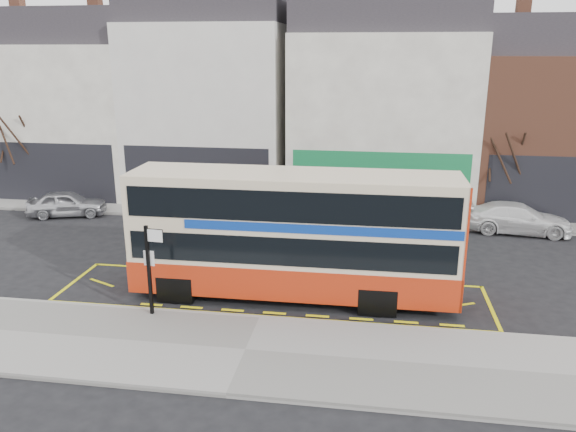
% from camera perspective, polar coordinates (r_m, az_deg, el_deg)
% --- Properties ---
extents(ground, '(120.00, 120.00, 0.00)m').
position_cam_1_polar(ground, '(17.39, -2.63, -10.04)').
color(ground, black).
rests_on(ground, ground).
extents(pavement, '(40.00, 4.00, 0.15)m').
position_cam_1_polar(pavement, '(15.38, -4.35, -13.57)').
color(pavement, gray).
rests_on(pavement, ground).
extents(kerb, '(40.00, 0.15, 0.15)m').
position_cam_1_polar(kerb, '(17.03, -2.89, -10.37)').
color(kerb, gray).
rests_on(kerb, ground).
extents(far_pavement, '(50.00, 3.00, 0.15)m').
position_cam_1_polar(far_pavement, '(27.52, 1.81, 0.30)').
color(far_pavement, gray).
rests_on(far_pavement, ground).
extents(road_markings, '(14.00, 3.40, 0.01)m').
position_cam_1_polar(road_markings, '(18.80, -1.68, -7.87)').
color(road_markings, yellow).
rests_on(road_markings, ground).
extents(terrace_far_left, '(8.00, 8.01, 10.80)m').
position_cam_1_polar(terrace_far_left, '(34.61, -20.43, 10.66)').
color(terrace_far_left, white).
rests_on(terrace_far_left, ground).
extents(terrace_left, '(8.00, 8.01, 11.80)m').
position_cam_1_polar(terrace_left, '(31.52, -7.39, 11.97)').
color(terrace_left, beige).
rests_on(terrace_left, ground).
extents(terrace_green_shop, '(9.00, 8.01, 11.30)m').
position_cam_1_polar(terrace_green_shop, '(30.34, 9.54, 11.23)').
color(terrace_green_shop, white).
rests_on(terrace_green_shop, ground).
extents(terrace_right, '(9.00, 8.01, 10.30)m').
position_cam_1_polar(terrace_right, '(31.80, 26.13, 9.13)').
color(terrace_right, brown).
rests_on(terrace_right, ground).
extents(double_decker_bus, '(10.34, 2.45, 4.12)m').
position_cam_1_polar(double_decker_bus, '(17.83, 0.67, -1.79)').
color(double_decker_bus, beige).
rests_on(double_decker_bus, ground).
extents(bus_stop_post, '(0.68, 0.15, 2.77)m').
position_cam_1_polar(bus_stop_post, '(16.95, -13.81, -4.50)').
color(bus_stop_post, black).
rests_on(bus_stop_post, pavement).
extents(car_silver, '(3.92, 2.46, 1.25)m').
position_cam_1_polar(car_silver, '(29.17, -21.53, 1.19)').
color(car_silver, '#B5B5BA').
rests_on(car_silver, ground).
extents(car_grey, '(4.67, 2.18, 1.48)m').
position_cam_1_polar(car_grey, '(26.12, 2.46, 0.92)').
color(car_grey, '#45494D').
rests_on(car_grey, ground).
extents(car_white, '(4.63, 2.22, 1.30)m').
position_cam_1_polar(car_white, '(26.67, 22.30, -0.21)').
color(car_white, white).
rests_on(car_white, ground).
extents(street_tree_left, '(2.73, 2.73, 5.90)m').
position_cam_1_polar(street_tree_left, '(32.51, -25.87, 8.31)').
color(street_tree_left, '#311C15').
rests_on(street_tree_left, ground).
extents(street_tree_right, '(2.54, 2.54, 5.48)m').
position_cam_1_polar(street_tree_right, '(27.55, 21.24, 7.01)').
color(street_tree_right, '#311C15').
rests_on(street_tree_right, ground).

